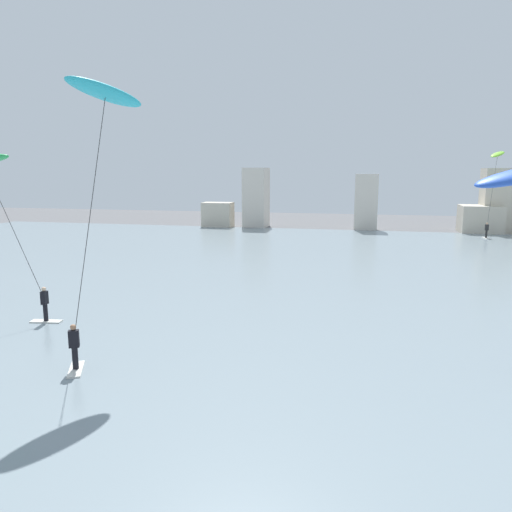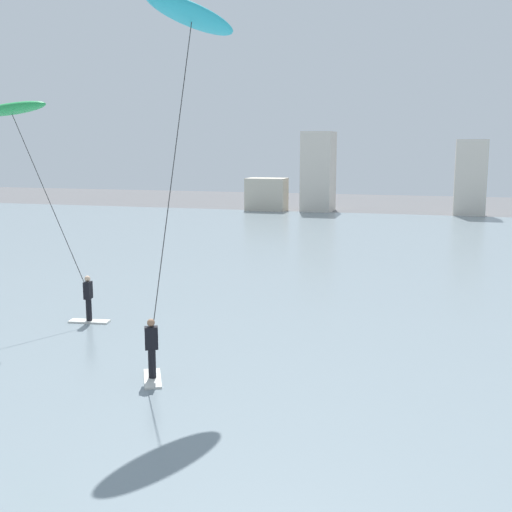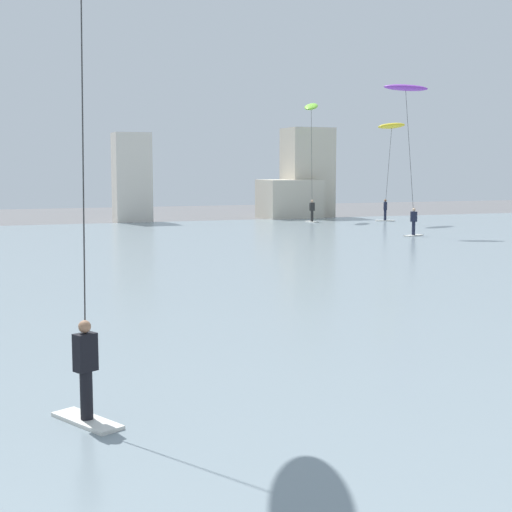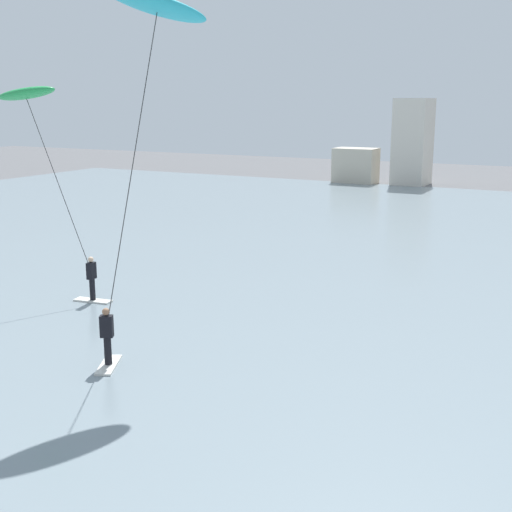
# 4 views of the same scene
# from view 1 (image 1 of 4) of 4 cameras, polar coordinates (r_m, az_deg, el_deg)

# --- Properties ---
(water_bay) EXTENTS (84.00, 52.00, 0.10)m
(water_bay) POSITION_cam_1_polar(r_m,az_deg,el_deg) (32.54, 2.61, -2.08)
(water_bay) COLOR gray
(water_bay) RESTS_ON ground
(far_shore_buildings) EXTENTS (36.68, 4.77, 7.42)m
(far_shore_buildings) POSITION_cam_1_polar(r_m,az_deg,el_deg) (58.98, 14.37, 5.95)
(far_shore_buildings) COLOR beige
(far_shore_buildings) RESTS_ON ground
(kitesurfer_cyan) EXTENTS (2.28, 4.47, 10.10)m
(kitesurfer_cyan) POSITION_cam_1_polar(r_m,az_deg,el_deg) (18.25, -17.96, 15.35)
(kitesurfer_cyan) COLOR silver
(kitesurfer_cyan) RESTS_ON water_bay
(kitesurfer_lime) EXTENTS (2.54, 4.86, 9.11)m
(kitesurfer_lime) POSITION_cam_1_polar(r_m,az_deg,el_deg) (56.98, 26.84, 9.94)
(kitesurfer_lime) COLOR silver
(kitesurfer_lime) RESTS_ON water_bay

